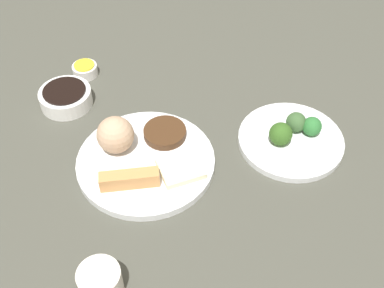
# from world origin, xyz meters

# --- Properties ---
(tabletop) EXTENTS (2.20, 2.20, 0.02)m
(tabletop) POSITION_xyz_m (0.00, 0.00, 0.01)
(tabletop) COLOR #48493F
(tabletop) RESTS_ON ground
(main_plate) EXTENTS (0.27, 0.27, 0.02)m
(main_plate) POSITION_xyz_m (-0.00, -0.00, 0.03)
(main_plate) COLOR white
(main_plate) RESTS_ON tabletop
(rice_scoop) EXTENTS (0.07, 0.07, 0.07)m
(rice_scoop) POSITION_xyz_m (0.06, 0.02, 0.07)
(rice_scoop) COLOR tan
(rice_scoop) RESTS_ON main_plate
(spring_roll) EXTENTS (0.09, 0.10, 0.03)m
(spring_roll) POSITION_xyz_m (-0.03, 0.06, 0.05)
(spring_roll) COLOR tan
(spring_roll) RESTS_ON main_plate
(crab_rangoon_wonton) EXTENTS (0.10, 0.10, 0.01)m
(crab_rangoon_wonton) POSITION_xyz_m (-0.07, -0.03, 0.04)
(crab_rangoon_wonton) COLOR beige
(crab_rangoon_wonton) RESTS_ON main_plate
(stir_fry_heap) EXTENTS (0.09, 0.09, 0.02)m
(stir_fry_heap) POSITION_xyz_m (0.02, -0.07, 0.04)
(stir_fry_heap) COLOR #472B17
(stir_fry_heap) RESTS_ON main_plate
(broccoli_plate) EXTENTS (0.22, 0.22, 0.01)m
(broccoli_plate) POSITION_xyz_m (-0.16, -0.25, 0.03)
(broccoli_plate) COLOR white
(broccoli_plate) RESTS_ON tabletop
(broccoli_floret_0) EXTENTS (0.04, 0.04, 0.04)m
(broccoli_floret_0) POSITION_xyz_m (-0.15, -0.28, 0.05)
(broccoli_floret_0) COLOR #3C6034
(broccoli_floret_0) RESTS_ON broccoli_plate
(broccoli_floret_1) EXTENTS (0.04, 0.04, 0.04)m
(broccoli_floret_1) POSITION_xyz_m (-0.18, -0.29, 0.05)
(broccoli_floret_1) COLOR #307435
(broccoli_floret_1) RESTS_ON broccoli_plate
(broccoli_floret_2) EXTENTS (0.05, 0.05, 0.05)m
(broccoli_floret_2) POSITION_xyz_m (-0.15, -0.23, 0.06)
(broccoli_floret_2) COLOR #366021
(broccoli_floret_2) RESTS_ON broccoli_plate
(soy_sauce_bowl) EXTENTS (0.11, 0.11, 0.04)m
(soy_sauce_bowl) POSITION_xyz_m (0.26, 0.01, 0.04)
(soy_sauce_bowl) COLOR white
(soy_sauce_bowl) RESTS_ON tabletop
(soy_sauce_bowl_liquid) EXTENTS (0.09, 0.09, 0.00)m
(soy_sauce_bowl_liquid) POSITION_xyz_m (0.26, 0.01, 0.06)
(soy_sauce_bowl_liquid) COLOR black
(soy_sauce_bowl_liquid) RESTS_ON soy_sauce_bowl
(sauce_ramekin_hot_mustard) EXTENTS (0.06, 0.06, 0.03)m
(sauce_ramekin_hot_mustard) POSITION_xyz_m (0.32, -0.08, 0.03)
(sauce_ramekin_hot_mustard) COLOR white
(sauce_ramekin_hot_mustard) RESTS_ON tabletop
(sauce_ramekin_hot_mustard_liquid) EXTENTS (0.05, 0.05, 0.00)m
(sauce_ramekin_hot_mustard_liquid) POSITION_xyz_m (0.32, -0.08, 0.05)
(sauce_ramekin_hot_mustard_liquid) COLOR yellow
(sauce_ramekin_hot_mustard_liquid) RESTS_ON sauce_ramekin_hot_mustard
(teacup) EXTENTS (0.07, 0.07, 0.06)m
(teacup) POSITION_xyz_m (-0.16, 0.22, 0.05)
(teacup) COLOR white
(teacup) RESTS_ON tabletop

